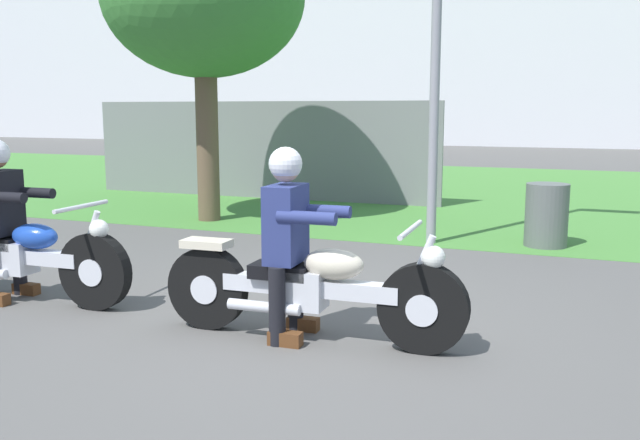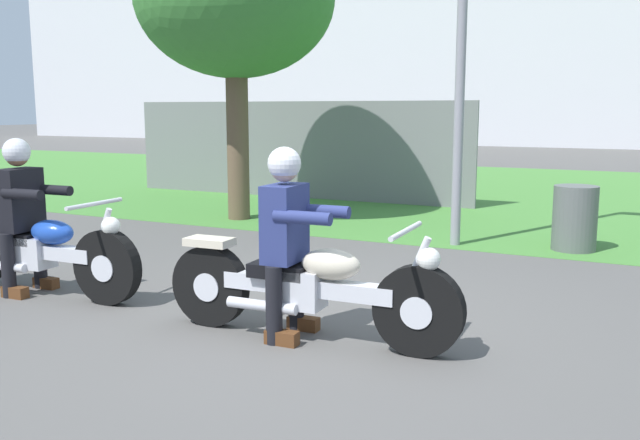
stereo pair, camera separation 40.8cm
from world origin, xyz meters
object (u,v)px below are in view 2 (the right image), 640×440
motorcycle_follow (39,252)px  rider_follow (22,204)px  rider_lead (287,228)px  trash_can (575,218)px  motorcycle_lead (308,288)px

motorcycle_follow → rider_follow: 0.46m
rider_lead → rider_follow: (-2.73, 0.01, 0.01)m
motorcycle_follow → trash_can: bearing=43.4°
motorcycle_lead → rider_lead: bearing=179.2°
motorcycle_lead → rider_lead: size_ratio=1.64×
trash_can → motorcycle_lead: bearing=-107.7°
motorcycle_lead → rider_follow: size_ratio=1.62×
motorcycle_follow → trash_can: size_ratio=2.87×
motorcycle_follow → rider_follow: (-0.17, -0.01, 0.43)m
rider_lead → rider_follow: size_ratio=0.99×
motorcycle_lead → rider_follow: 2.93m
motorcycle_lead → trash_can: motorcycle_lead is taller
rider_lead → trash_can: 4.52m
rider_follow → motorcycle_lead: bearing=-2.7°
motorcycle_lead → trash_can: 4.44m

